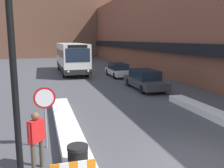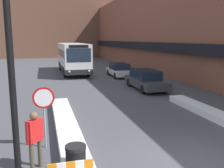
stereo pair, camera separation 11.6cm
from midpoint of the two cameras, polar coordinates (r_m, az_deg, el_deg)
The scene contains 11 objects.
ground_plane at distance 8.63m, azimuth 18.23°, elevation -16.87°, with size 160.00×160.00×0.00m, color #47474C.
building_row_right at distance 33.58m, azimuth 9.74°, elevation 12.23°, with size 5.50×60.00×10.24m.
building_backdrop_far at distance 57.21m, azimuth -11.87°, elevation 15.22°, with size 26.00×8.00×18.05m.
snow_bank_left at distance 10.09m, azimuth -10.05°, elevation -11.25°, with size 0.90×10.70×0.38m.
city_bus at distance 28.88m, azimuth -9.36°, elevation 6.08°, with size 2.67×10.29×3.36m.
parked_car_front at distance 19.56m, azimuth 7.36°, elevation 1.02°, with size 1.91×4.89×1.49m.
parked_car_middle at distance 25.99m, azimuth 1.33°, elevation 3.24°, with size 1.83×4.36×1.37m.
stop_sign at distance 9.06m, azimuth -15.47°, elevation -4.53°, with size 0.76×0.08×2.22m.
street_lamp at distance 6.36m, azimuth -20.62°, elevation 15.68°, with size 1.46×0.36×7.46m.
pedestrian at distance 7.83m, azimuth -17.32°, elevation -11.12°, with size 0.50×0.48×1.78m.
trash_bin at distance 7.38m, azimuth -8.26°, elevation -17.14°, with size 0.59×0.59×0.95m.
Camera 1 is at (-4.54, -6.26, 3.86)m, focal length 40.00 mm.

